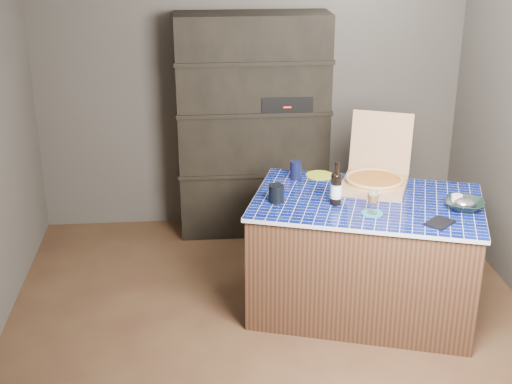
{
  "coord_description": "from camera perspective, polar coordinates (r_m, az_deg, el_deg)",
  "views": [
    {
      "loc": [
        -0.47,
        -3.98,
        2.54
      ],
      "look_at": [
        -0.11,
        0.0,
        0.94
      ],
      "focal_mm": 50.0,
      "sensor_mm": 36.0,
      "label": 1
    }
  ],
  "objects": [
    {
      "name": "room",
      "position": [
        4.21,
        1.5,
        3.92
      ],
      "size": [
        3.5,
        3.5,
        3.5
      ],
      "color": "brown",
      "rests_on": "ground"
    },
    {
      "name": "kitchen_island",
      "position": [
        4.79,
        8.63,
        -5.04
      ],
      "size": [
        1.66,
        1.31,
        0.8
      ],
      "rotation": [
        0.0,
        0.0,
        -0.31
      ],
      "color": "#4F301F",
      "rests_on": "floor"
    },
    {
      "name": "navy_cup",
      "position": [
        4.93,
        3.21,
        1.77
      ],
      "size": [
        0.08,
        0.08,
        0.13
      ],
      "primitive_type": "cylinder",
      "color": "black",
      "rests_on": "kitchen_island"
    },
    {
      "name": "mead_bottle",
      "position": [
        4.5,
        6.43,
        0.33
      ],
      "size": [
        0.08,
        0.08,
        0.28
      ],
      "color": "black",
      "rests_on": "kitchen_island"
    },
    {
      "name": "shelving_unit",
      "position": [
        5.77,
        -0.21,
        5.3
      ],
      "size": [
        1.2,
        0.41,
        1.8
      ],
      "color": "black",
      "rests_on": "floor"
    },
    {
      "name": "dvd_case",
      "position": [
        4.37,
        14.49,
        -2.41
      ],
      "size": [
        0.21,
        0.21,
        0.01
      ],
      "primitive_type": "cube",
      "rotation": [
        0.0,
        0.0,
        -0.83
      ],
      "color": "black",
      "rests_on": "kitchen_island"
    },
    {
      "name": "foil_contents",
      "position": [
        4.61,
        16.35,
        -0.85
      ],
      "size": [
        0.13,
        0.11,
        0.06
      ],
      "primitive_type": "ellipsoid",
      "color": "silver",
      "rests_on": "bowl"
    },
    {
      "name": "white_jar",
      "position": [
        4.68,
        15.76,
        -0.58
      ],
      "size": [
        0.07,
        0.07,
        0.06
      ],
      "primitive_type": "cylinder",
      "color": "white",
      "rests_on": "kitchen_island"
    },
    {
      "name": "teal_trivet",
      "position": [
        4.43,
        9.27,
        -1.7
      ],
      "size": [
        0.13,
        0.13,
        0.01
      ],
      "primitive_type": "cylinder",
      "color": "teal",
      "rests_on": "kitchen_island"
    },
    {
      "name": "tumbler",
      "position": [
        4.54,
        1.64,
        -0.11
      ],
      "size": [
        0.1,
        0.1,
        0.11
      ],
      "primitive_type": "cylinder",
      "color": "black",
      "rests_on": "kitchen_island"
    },
    {
      "name": "green_trivet",
      "position": [
        5.01,
        5.12,
        1.34
      ],
      "size": [
        0.19,
        0.19,
        0.01
      ],
      "primitive_type": "cylinder",
      "color": "#AFBC28",
      "rests_on": "kitchen_island"
    },
    {
      "name": "bowl",
      "position": [
        4.62,
        16.33,
        -0.97
      ],
      "size": [
        0.32,
        0.32,
        0.06
      ],
      "primitive_type": "imported",
      "rotation": [
        0.0,
        0.0,
        -0.43
      ],
      "color": "black",
      "rests_on": "kitchen_island"
    },
    {
      "name": "wine_glass",
      "position": [
        4.38,
        9.36,
        -0.35
      ],
      "size": [
        0.07,
        0.07,
        0.16
      ],
      "color": "white",
      "rests_on": "teal_trivet"
    },
    {
      "name": "pizza_box",
      "position": [
        4.83,
        9.49,
        1.1
      ],
      "size": [
        0.57,
        0.62,
        0.45
      ],
      "rotation": [
        0.0,
        0.0,
        -0.38
      ],
      "color": "#9B7750",
      "rests_on": "kitchen_island"
    }
  ]
}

